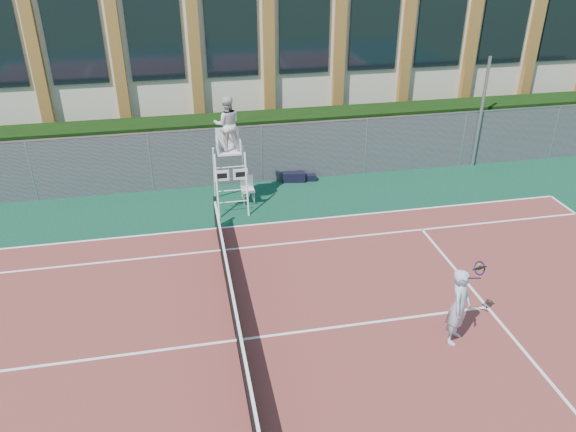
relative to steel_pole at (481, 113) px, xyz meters
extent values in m
plane|color=#233814|center=(-10.52, -8.70, -2.16)|extent=(120.00, 120.00, 0.00)
cube|color=#0D3926|center=(-10.52, -7.70, -2.16)|extent=(36.00, 20.00, 0.01)
cube|color=brown|center=(-10.52, -8.70, -2.14)|extent=(23.77, 10.97, 0.02)
cylinder|color=black|center=(-10.52, -3.10, -1.61)|extent=(0.10, 0.10, 1.10)
cube|color=black|center=(-10.52, -8.70, -1.70)|extent=(0.03, 11.00, 0.86)
cube|color=white|center=(-10.52, -8.70, -1.25)|extent=(0.06, 11.20, 0.07)
cube|color=black|center=(-10.52, 1.30, -1.06)|extent=(40.00, 1.40, 2.20)
cube|color=beige|center=(-10.52, 9.30, 1.84)|extent=(44.00, 10.00, 8.00)
cylinder|color=#9EA0A5|center=(0.00, 0.00, 0.00)|extent=(0.12, 0.12, 4.33)
cylinder|color=white|center=(-10.37, -2.24, -1.15)|extent=(0.06, 0.58, 2.12)
cylinder|color=white|center=(-9.39, -2.24, -1.15)|extent=(0.06, 0.58, 2.12)
cylinder|color=white|center=(-10.37, -1.16, -1.15)|extent=(0.06, 0.58, 2.12)
cylinder|color=white|center=(-9.39, -1.16, -1.15)|extent=(0.06, 0.58, 2.12)
cube|color=white|center=(-9.88, -1.70, -0.14)|extent=(0.76, 0.65, 0.06)
cube|color=white|center=(-9.88, -1.40, 0.24)|extent=(0.76, 0.05, 0.65)
cube|color=white|center=(-10.19, -2.13, -0.79)|extent=(0.48, 0.03, 0.37)
cube|color=white|center=(-9.58, -2.13, -0.79)|extent=(0.48, 0.03, 0.37)
imported|color=silver|center=(-9.88, -1.65, 0.78)|extent=(0.89, 0.70, 1.79)
cube|color=silver|center=(-9.28, -1.53, -1.69)|extent=(0.46, 0.46, 0.04)
cube|color=silver|center=(-9.29, -1.33, -1.44)|extent=(0.44, 0.06, 0.47)
cylinder|color=silver|center=(-9.45, -1.72, -1.93)|extent=(0.03, 0.03, 0.44)
cylinder|color=silver|center=(-9.09, -1.71, -1.93)|extent=(0.03, 0.03, 0.44)
cylinder|color=silver|center=(-9.46, -1.36, -1.93)|extent=(0.03, 0.03, 0.44)
cylinder|color=silver|center=(-9.11, -1.35, -1.93)|extent=(0.03, 0.03, 0.44)
cube|color=black|center=(-7.35, -0.10, -1.97)|extent=(0.90, 0.48, 0.36)
cube|color=black|center=(-6.80, -0.13, -2.04)|extent=(0.61, 0.33, 0.23)
imported|color=#B2BED5|center=(-5.53, -9.66, -1.18)|extent=(0.80, 0.83, 1.91)
torus|color=#191142|center=(-5.02, -9.41, -0.37)|extent=(0.38, 0.30, 0.30)
sphere|color=#CCE533|center=(-4.92, -9.23, -0.42)|extent=(0.07, 0.07, 0.07)
camera|label=1|loc=(-11.37, -18.99, 6.62)|focal=35.00mm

